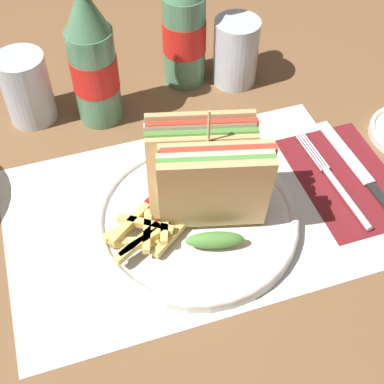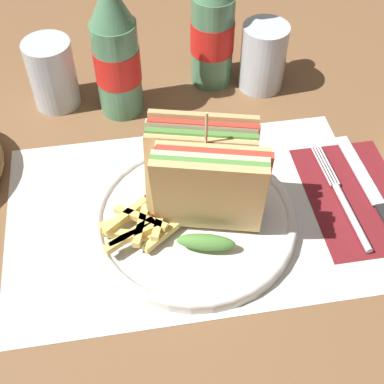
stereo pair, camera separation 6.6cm
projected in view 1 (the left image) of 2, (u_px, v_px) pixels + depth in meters
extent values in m
plane|color=brown|center=(208.00, 209.00, 0.70)|extent=(4.00, 4.00, 0.00)
cube|color=silver|center=(190.00, 214.00, 0.69)|extent=(0.47, 0.31, 0.00)
cylinder|color=white|center=(197.00, 220.00, 0.68)|extent=(0.26, 0.26, 0.01)
torus|color=white|center=(197.00, 217.00, 0.67)|extent=(0.26, 0.26, 0.01)
cube|color=tan|center=(215.00, 196.00, 0.60)|extent=(0.13, 0.06, 0.13)
cube|color=#518E3D|center=(214.00, 191.00, 0.61)|extent=(0.13, 0.06, 0.13)
cube|color=beige|center=(213.00, 186.00, 0.61)|extent=(0.13, 0.06, 0.13)
cube|color=red|center=(213.00, 182.00, 0.62)|extent=(0.13, 0.06, 0.13)
cube|color=tan|center=(212.00, 177.00, 0.63)|extent=(0.13, 0.06, 0.13)
ellipsoid|color=#518E3D|center=(215.00, 240.00, 0.63)|extent=(0.07, 0.04, 0.02)
cube|color=tan|center=(202.00, 183.00, 0.62)|extent=(0.13, 0.06, 0.13)
cube|color=#518E3D|center=(202.00, 177.00, 0.63)|extent=(0.13, 0.06, 0.13)
cube|color=beige|center=(201.00, 170.00, 0.63)|extent=(0.13, 0.06, 0.13)
cube|color=red|center=(201.00, 164.00, 0.64)|extent=(0.13, 0.06, 0.13)
cube|color=tan|center=(200.00, 158.00, 0.64)|extent=(0.13, 0.06, 0.13)
ellipsoid|color=#518E3D|center=(202.00, 210.00, 0.66)|extent=(0.07, 0.04, 0.02)
cylinder|color=tan|center=(208.00, 167.00, 0.61)|extent=(0.00, 0.00, 0.16)
cube|color=#E5C166|center=(129.00, 226.00, 0.65)|extent=(0.07, 0.03, 0.01)
cube|color=#E5C166|center=(169.00, 240.00, 0.64)|extent=(0.05, 0.04, 0.01)
cube|color=#E5C166|center=(134.00, 242.00, 0.63)|extent=(0.06, 0.03, 0.01)
cube|color=#E5C166|center=(141.00, 242.00, 0.62)|extent=(0.06, 0.03, 0.01)
cube|color=#E5C166|center=(147.00, 231.00, 0.63)|extent=(0.03, 0.06, 0.01)
cube|color=#E5C166|center=(165.00, 226.00, 0.64)|extent=(0.02, 0.05, 0.01)
cube|color=#E5C166|center=(138.00, 243.00, 0.62)|extent=(0.06, 0.04, 0.01)
cube|color=#E5C166|center=(130.00, 223.00, 0.64)|extent=(0.06, 0.05, 0.01)
cube|color=#E5C166|center=(145.00, 224.00, 0.64)|extent=(0.06, 0.05, 0.01)
ellipsoid|color=maroon|center=(161.00, 206.00, 0.67)|extent=(0.05, 0.04, 0.02)
cube|color=maroon|center=(346.00, 178.00, 0.73)|extent=(0.13, 0.20, 0.00)
cylinder|color=silver|center=(347.00, 198.00, 0.70)|extent=(0.01, 0.11, 0.01)
cylinder|color=silver|center=(309.00, 153.00, 0.75)|extent=(0.01, 0.07, 0.00)
cylinder|color=silver|center=(311.00, 152.00, 0.76)|extent=(0.01, 0.07, 0.00)
cylinder|color=silver|center=(314.00, 152.00, 0.76)|extent=(0.01, 0.07, 0.00)
cylinder|color=silver|center=(316.00, 151.00, 0.76)|extent=(0.01, 0.07, 0.00)
cube|color=silver|center=(344.00, 152.00, 0.76)|extent=(0.02, 0.13, 0.00)
cylinder|color=#4C7F5B|center=(95.00, 76.00, 0.76)|extent=(0.07, 0.07, 0.15)
cylinder|color=red|center=(95.00, 72.00, 0.76)|extent=(0.07, 0.07, 0.05)
cone|color=#4C7F5B|center=(84.00, 8.00, 0.68)|extent=(0.06, 0.06, 0.07)
cylinder|color=#4C7F5B|center=(184.00, 40.00, 0.82)|extent=(0.07, 0.07, 0.15)
cylinder|color=red|center=(184.00, 35.00, 0.82)|extent=(0.07, 0.07, 0.05)
cylinder|color=silver|center=(236.00, 52.00, 0.84)|extent=(0.07, 0.07, 0.11)
cylinder|color=black|center=(234.00, 70.00, 0.86)|extent=(0.06, 0.06, 0.04)
cylinder|color=silver|center=(27.00, 88.00, 0.78)|extent=(0.07, 0.07, 0.11)
cylinder|color=black|center=(30.00, 100.00, 0.79)|extent=(0.06, 0.06, 0.06)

